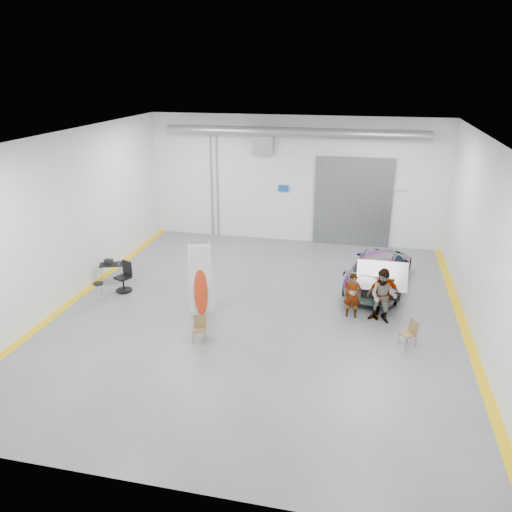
% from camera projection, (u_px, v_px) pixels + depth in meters
% --- Properties ---
extents(ground, '(16.00, 16.00, 0.00)m').
position_uv_depth(ground, '(258.00, 312.00, 17.42)').
color(ground, slate).
rests_on(ground, ground).
extents(room_shell, '(14.02, 16.18, 6.01)m').
position_uv_depth(room_shell, '(278.00, 184.00, 17.95)').
color(room_shell, silver).
rests_on(room_shell, ground).
extents(sedan_car, '(2.92, 5.30, 1.45)m').
position_uv_depth(sedan_car, '(379.00, 269.00, 19.29)').
color(sedan_car, silver).
rests_on(sedan_car, ground).
extents(person_a, '(0.57, 0.38, 1.56)m').
position_uv_depth(person_a, '(353.00, 296.00, 16.89)').
color(person_a, '#997353').
rests_on(person_a, ground).
extents(person_b, '(1.07, 0.92, 1.88)m').
position_uv_depth(person_b, '(383.00, 296.00, 16.47)').
color(person_b, slate).
rests_on(person_b, ground).
extents(person_c, '(1.16, 0.71, 1.87)m').
position_uv_depth(person_c, '(383.00, 294.00, 16.64)').
color(person_c, '#9C5534').
rests_on(person_c, ground).
extents(surfboard_display, '(0.74, 0.39, 2.72)m').
position_uv_depth(surfboard_display, '(198.00, 285.00, 16.90)').
color(surfboard_display, white).
rests_on(surfboard_display, ground).
extents(folding_chair_near, '(0.44, 0.46, 0.82)m').
position_uv_depth(folding_chair_near, '(199.00, 334.00, 15.50)').
color(folding_chair_near, brown).
rests_on(folding_chair_near, ground).
extents(folding_chair_far, '(0.55, 0.66, 0.86)m').
position_uv_depth(folding_chair_far, '(407.00, 339.00, 15.21)').
color(folding_chair_far, brown).
rests_on(folding_chair_far, ground).
extents(shop_stool, '(0.38, 0.38, 0.74)m').
position_uv_depth(shop_stool, '(99.00, 292.00, 18.12)').
color(shop_stool, black).
rests_on(shop_stool, ground).
extents(work_table, '(1.21, 0.89, 0.89)m').
position_uv_depth(work_table, '(112.00, 264.00, 19.89)').
color(work_table, gray).
rests_on(work_table, ground).
extents(office_chair, '(0.67, 0.70, 1.15)m').
position_uv_depth(office_chair, '(124.00, 278.00, 18.97)').
color(office_chair, black).
rests_on(office_chair, ground).
extents(trunk_lid, '(1.70, 1.03, 0.04)m').
position_uv_depth(trunk_lid, '(382.00, 273.00, 16.96)').
color(trunk_lid, silver).
rests_on(trunk_lid, sedan_car).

